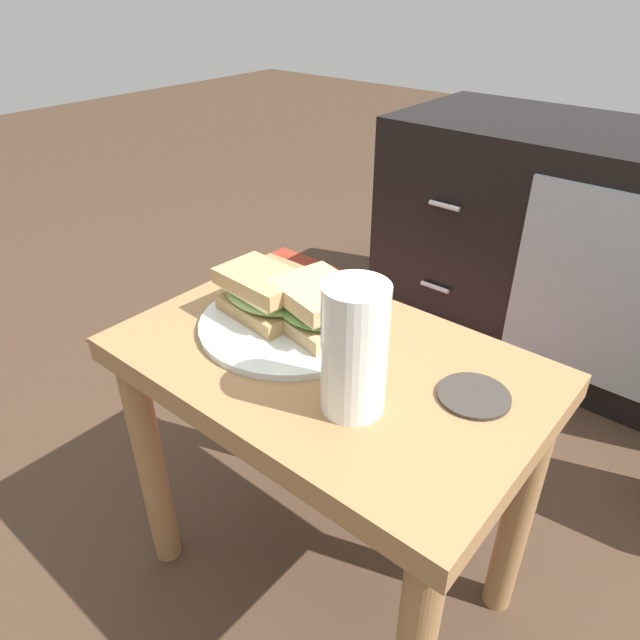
{
  "coord_description": "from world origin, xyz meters",
  "views": [
    {
      "loc": [
        0.39,
        -0.49,
        0.9
      ],
      "look_at": [
        -0.01,
        0.0,
        0.51
      ],
      "focal_mm": 32.69,
      "sensor_mm": 36.0,
      "label": 1
    }
  ],
  "objects_px": {
    "sandwich_front": "(263,294)",
    "sandwich_back": "(318,307)",
    "plate": "(291,323)",
    "beer_glass": "(354,351)",
    "tv_cabinet": "(579,249)",
    "coaster": "(474,396)"
  },
  "relations": [
    {
      "from": "sandwich_front",
      "to": "sandwich_back",
      "type": "relative_size",
      "value": 1.01
    },
    {
      "from": "plate",
      "to": "beer_glass",
      "type": "relative_size",
      "value": 1.62
    },
    {
      "from": "tv_cabinet",
      "to": "coaster",
      "type": "height_order",
      "value": "tv_cabinet"
    },
    {
      "from": "coaster",
      "to": "sandwich_front",
      "type": "bearing_deg",
      "value": -173.91
    },
    {
      "from": "tv_cabinet",
      "to": "sandwich_front",
      "type": "relative_size",
      "value": 6.77
    },
    {
      "from": "tv_cabinet",
      "to": "sandwich_front",
      "type": "xyz_separation_m",
      "value": [
        -0.16,
        -0.94,
        0.21
      ]
    },
    {
      "from": "coaster",
      "to": "plate",
      "type": "bearing_deg",
      "value": -175.33
    },
    {
      "from": "tv_cabinet",
      "to": "sandwich_back",
      "type": "height_order",
      "value": "tv_cabinet"
    },
    {
      "from": "beer_glass",
      "to": "sandwich_back",
      "type": "bearing_deg",
      "value": 144.33
    },
    {
      "from": "sandwich_back",
      "to": "coaster",
      "type": "height_order",
      "value": "sandwich_back"
    },
    {
      "from": "sandwich_back",
      "to": "beer_glass",
      "type": "xyz_separation_m",
      "value": [
        0.13,
        -0.09,
        0.03
      ]
    },
    {
      "from": "sandwich_front",
      "to": "beer_glass",
      "type": "distance_m",
      "value": 0.23
    },
    {
      "from": "sandwich_front",
      "to": "tv_cabinet",
      "type": "bearing_deg",
      "value": 80.08
    },
    {
      "from": "sandwich_back",
      "to": "coaster",
      "type": "bearing_deg",
      "value": 2.74
    },
    {
      "from": "sandwich_back",
      "to": "beer_glass",
      "type": "height_order",
      "value": "beer_glass"
    },
    {
      "from": "plate",
      "to": "coaster",
      "type": "relative_size",
      "value": 2.96
    },
    {
      "from": "sandwich_front",
      "to": "sandwich_back",
      "type": "xyz_separation_m",
      "value": [
        0.08,
        0.02,
        0.0
      ]
    },
    {
      "from": "tv_cabinet",
      "to": "sandwich_back",
      "type": "bearing_deg",
      "value": -95.02
    },
    {
      "from": "plate",
      "to": "coaster",
      "type": "bearing_deg",
      "value": 4.67
    },
    {
      "from": "sandwich_back",
      "to": "tv_cabinet",
      "type": "bearing_deg",
      "value": 84.98
    },
    {
      "from": "plate",
      "to": "sandwich_back",
      "type": "bearing_deg",
      "value": 15.1
    },
    {
      "from": "sandwich_back",
      "to": "coaster",
      "type": "relative_size",
      "value": 1.61
    }
  ]
}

